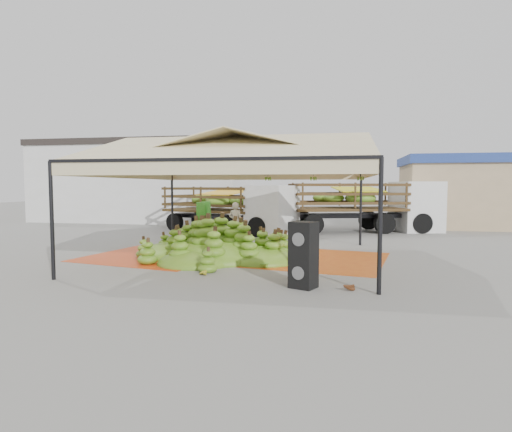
% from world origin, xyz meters
% --- Properties ---
extents(ground, '(90.00, 90.00, 0.00)m').
position_xyz_m(ground, '(0.00, 0.00, 0.00)').
color(ground, slate).
rests_on(ground, ground).
extents(canopy_tent, '(8.10, 8.10, 4.00)m').
position_xyz_m(canopy_tent, '(0.00, 0.00, 3.30)').
color(canopy_tent, black).
rests_on(canopy_tent, ground).
extents(building_white, '(14.30, 6.30, 5.40)m').
position_xyz_m(building_white, '(-10.00, 14.00, 2.71)').
color(building_white, silver).
rests_on(building_white, ground).
extents(building_tan, '(6.30, 5.30, 4.10)m').
position_xyz_m(building_tan, '(10.00, 13.00, 2.07)').
color(building_tan, tan).
rests_on(building_tan, ground).
extents(tarp_left, '(5.01, 4.85, 0.01)m').
position_xyz_m(tarp_left, '(-2.97, -0.07, 0.01)').
color(tarp_left, red).
rests_on(tarp_left, ground).
extents(tarp_right, '(4.96, 5.13, 0.01)m').
position_xyz_m(tarp_right, '(2.44, 0.26, 0.01)').
color(tarp_right, '#C75E12').
rests_on(tarp_right, ground).
extents(banana_heap, '(7.02, 6.33, 1.25)m').
position_xyz_m(banana_heap, '(-0.74, -0.22, 0.63)').
color(banana_heap, '#3F7919').
rests_on(banana_heap, ground).
extents(hand_yellow_a, '(0.50, 0.41, 0.22)m').
position_xyz_m(hand_yellow_a, '(2.29, -2.85, 0.11)').
color(hand_yellow_a, '#B18223').
rests_on(hand_yellow_a, ground).
extents(hand_yellow_b, '(0.55, 0.53, 0.19)m').
position_xyz_m(hand_yellow_b, '(-0.47, -2.85, 0.10)').
color(hand_yellow_b, '#B09D23').
rests_on(hand_yellow_b, ground).
extents(hand_red_a, '(0.61, 0.58, 0.22)m').
position_xyz_m(hand_red_a, '(3.32, -3.70, 0.11)').
color(hand_red_a, '#502812').
rests_on(hand_red_a, ground).
extents(hand_red_b, '(0.46, 0.40, 0.18)m').
position_xyz_m(hand_red_b, '(1.91, -2.80, 0.09)').
color(hand_red_b, '#542D13').
rests_on(hand_red_b, ground).
extents(hand_green, '(0.57, 0.51, 0.22)m').
position_xyz_m(hand_green, '(0.95, -1.43, 0.11)').
color(hand_green, '#46811A').
rests_on(hand_green, ground).
extents(hanging_bunches, '(3.24, 0.24, 0.20)m').
position_xyz_m(hanging_bunches, '(2.29, 0.51, 2.62)').
color(hanging_bunches, '#4C7618').
rests_on(hanging_bunches, ground).
extents(speaker_stack, '(0.71, 0.68, 1.55)m').
position_xyz_m(speaker_stack, '(2.32, -3.70, 0.78)').
color(speaker_stack, black).
rests_on(speaker_stack, ground).
extents(banana_leaves, '(0.96, 1.36, 3.70)m').
position_xyz_m(banana_leaves, '(-1.43, 0.62, 0.00)').
color(banana_leaves, '#266F1D').
rests_on(banana_leaves, ground).
extents(vendor, '(0.68, 0.51, 1.70)m').
position_xyz_m(vendor, '(-1.17, 4.02, 0.85)').
color(vendor, gray).
rests_on(vendor, ground).
extents(truck_left, '(7.40, 4.63, 2.41)m').
position_xyz_m(truck_left, '(-2.17, 7.73, 1.48)').
color(truck_left, '#483418').
rests_on(truck_left, ground).
extents(truck_right, '(8.02, 4.64, 2.61)m').
position_xyz_m(truck_right, '(4.78, 9.44, 1.61)').
color(truck_right, '#4C3619').
rests_on(truck_right, ground).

